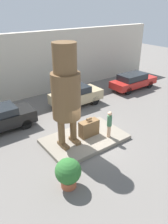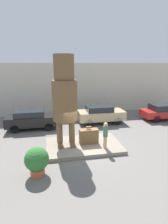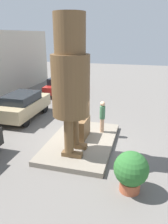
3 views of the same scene
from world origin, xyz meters
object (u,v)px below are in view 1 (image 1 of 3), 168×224
planter_pot (68,172)px  parked_car_black (0,118)px  parked_car_tan (76,95)px  parked_car_red (133,81)px  tourist (109,123)px  giant_suitcase (89,128)px  statue_figure (66,89)px

planter_pot → parked_car_black: bearing=97.0°
parked_car_tan → parked_car_black: bearing=-176.9°
parked_car_black → planter_pot: size_ratio=2.88×
parked_car_tan → parked_car_red: (6.34, -0.12, -0.06)m
parked_car_black → planter_pot: bearing=-83.0°
tourist → parked_car_black: 6.70m
giant_suitcase → planter_pot: (-3.03, -2.49, 0.08)m
tourist → parked_car_tan: tourist is taller
tourist → planter_pot: bearing=-156.4°
parked_car_black → parked_car_red: (12.21, 0.20, -0.04)m
tourist → parked_car_red: bearing=33.5°
tourist → statue_figure: bearing=159.6°
giant_suitcase → planter_pot: bearing=-140.5°
parked_car_red → planter_pot: (-11.42, -6.69, -0.02)m
parked_car_red → planter_pot: size_ratio=3.29×
giant_suitcase → tourist: 1.23m
statue_figure → planter_pot: size_ratio=3.84×
parked_car_black → giant_suitcase: bearing=-46.2°
parked_car_tan → tourist: bearing=-103.3°
parked_car_black → tourist: bearing=-45.9°
giant_suitcase → tourist: bearing=-44.0°
parked_car_black → parked_car_red: size_ratio=0.88×
planter_pot → statue_figure: bearing=57.9°
statue_figure → planter_pot: bearing=-122.1°
statue_figure → parked_car_red: size_ratio=1.17×
parked_car_black → parked_car_tan: 5.88m
statue_figure → parked_car_black: 5.28m
giant_suitcase → parked_car_tan: (2.04, 4.32, 0.16)m
planter_pot → parked_car_tan: bearing=53.3°
statue_figure → giant_suitcase: 3.06m
statue_figure → giant_suitcase: size_ratio=4.58×
tourist → planter_pot: (-3.86, -1.68, -0.32)m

